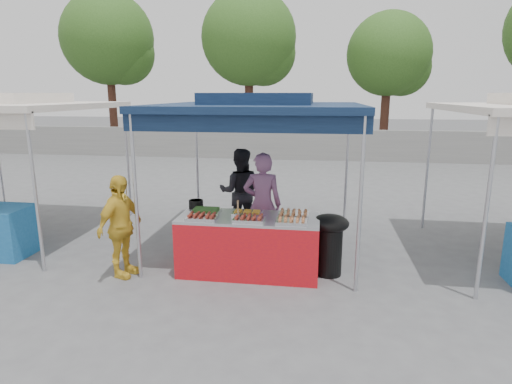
# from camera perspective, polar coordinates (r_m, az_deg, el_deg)

# --- Properties ---
(ground_plane) EXTENTS (80.00, 80.00, 0.00)m
(ground_plane) POSITION_cam_1_polar(r_m,az_deg,el_deg) (6.48, -0.79, -10.29)
(ground_plane) COLOR #595A5C
(back_wall) EXTENTS (40.00, 0.25, 1.20)m
(back_wall) POSITION_cam_1_polar(r_m,az_deg,el_deg) (17.01, 5.19, 6.33)
(back_wall) COLOR gray
(back_wall) RESTS_ON ground_plane
(main_canopy) EXTENTS (3.20, 3.20, 2.57)m
(main_canopy) POSITION_cam_1_polar(r_m,az_deg,el_deg) (6.91, 0.46, 11.42)
(main_canopy) COLOR #BBBBC2
(main_canopy) RESTS_ON ground_plane
(tree_0) EXTENTS (4.07, 4.07, 6.99)m
(tree_0) POSITION_cam_1_polar(r_m,az_deg,el_deg) (21.30, -18.69, 18.35)
(tree_0) COLOR #402218
(tree_0) RESTS_ON ground_plane
(tree_1) EXTENTS (3.98, 3.98, 6.84)m
(tree_1) POSITION_cam_1_polar(r_m,az_deg,el_deg) (19.09, -0.48, 19.37)
(tree_1) COLOR #402218
(tree_1) RESTS_ON ground_plane
(tree_2) EXTENTS (3.47, 3.40, 5.84)m
(tree_2) POSITION_cam_1_polar(r_m,az_deg,el_deg) (19.26, 17.67, 16.68)
(tree_2) COLOR #402218
(tree_2) RESTS_ON ground_plane
(vendor_table) EXTENTS (2.00, 0.80, 0.85)m
(vendor_table) POSITION_cam_1_polar(r_m,az_deg,el_deg) (6.23, -0.95, -7.05)
(vendor_table) COLOR red
(vendor_table) RESTS_ON ground_plane
(food_tray_fl) EXTENTS (0.42, 0.30, 0.07)m
(food_tray_fl) POSITION_cam_1_polar(r_m,az_deg,el_deg) (5.99, -7.20, -3.35)
(food_tray_fl) COLOR silver
(food_tray_fl) RESTS_ON vendor_table
(food_tray_fm) EXTENTS (0.42, 0.30, 0.07)m
(food_tray_fm) POSITION_cam_1_polar(r_m,az_deg,el_deg) (5.86, -0.95, -3.61)
(food_tray_fm) COLOR silver
(food_tray_fm) RESTS_ON vendor_table
(food_tray_fr) EXTENTS (0.42, 0.30, 0.07)m
(food_tray_fr) POSITION_cam_1_polar(r_m,az_deg,el_deg) (5.79, 4.78, -3.88)
(food_tray_fr) COLOR silver
(food_tray_fr) RESTS_ON vendor_table
(food_tray_bl) EXTENTS (0.42, 0.30, 0.07)m
(food_tray_bl) POSITION_cam_1_polar(r_m,az_deg,el_deg) (6.29, -6.71, -2.55)
(food_tray_bl) COLOR silver
(food_tray_bl) RESTS_ON vendor_table
(food_tray_bm) EXTENTS (0.42, 0.30, 0.07)m
(food_tray_bm) POSITION_cam_1_polar(r_m,az_deg,el_deg) (6.16, -1.17, -2.80)
(food_tray_bm) COLOR silver
(food_tray_bm) RESTS_ON vendor_table
(food_tray_br) EXTENTS (0.42, 0.30, 0.07)m
(food_tray_br) POSITION_cam_1_polar(r_m,az_deg,el_deg) (6.11, 5.06, -2.97)
(food_tray_br) COLOR silver
(food_tray_br) RESTS_ON vendor_table
(cooking_pot) EXTENTS (0.22, 0.22, 0.13)m
(cooking_pot) POSITION_cam_1_polar(r_m,az_deg,el_deg) (6.58, -8.00, -1.62)
(cooking_pot) COLOR black
(cooking_pot) RESTS_ON vendor_table
(skewer_cup) EXTENTS (0.07, 0.07, 0.09)m
(skewer_cup) POSITION_cam_1_polar(r_m,az_deg,el_deg) (5.92, -2.49, -3.34)
(skewer_cup) COLOR #BBBBC2
(skewer_cup) RESTS_ON vendor_table
(wok_burner) EXTENTS (0.53, 0.53, 0.90)m
(wok_burner) POSITION_cam_1_polar(r_m,az_deg,el_deg) (6.22, 9.78, -6.23)
(wok_burner) COLOR black
(wok_burner) RESTS_ON ground_plane
(crate_left) EXTENTS (0.48, 0.34, 0.29)m
(crate_left) POSITION_cam_1_polar(r_m,az_deg,el_deg) (6.88, -3.02, -7.56)
(crate_left) COLOR #133FA2
(crate_left) RESTS_ON ground_plane
(crate_right) EXTENTS (0.47, 0.33, 0.28)m
(crate_right) POSITION_cam_1_polar(r_m,az_deg,el_deg) (6.90, 2.06, -7.52)
(crate_right) COLOR #133FA2
(crate_right) RESTS_ON ground_plane
(crate_stacked) EXTENTS (0.45, 0.32, 0.27)m
(crate_stacked) POSITION_cam_1_polar(r_m,az_deg,el_deg) (6.81, 2.08, -5.35)
(crate_stacked) COLOR #133FA2
(crate_stacked) RESTS_ON crate_right
(vendor_woman) EXTENTS (0.63, 0.43, 1.67)m
(vendor_woman) POSITION_cam_1_polar(r_m,az_deg,el_deg) (6.80, 0.85, -1.69)
(vendor_woman) COLOR #895781
(vendor_woman) RESTS_ON ground_plane
(helper_man) EXTENTS (0.84, 0.70, 1.59)m
(helper_man) POSITION_cam_1_polar(r_m,az_deg,el_deg) (7.87, -2.14, 0.05)
(helper_man) COLOR black
(helper_man) RESTS_ON ground_plane
(customer_person) EXTENTS (0.55, 0.92, 1.47)m
(customer_person) POSITION_cam_1_polar(r_m,az_deg,el_deg) (6.32, -17.64, -4.42)
(customer_person) COLOR gold
(customer_person) RESTS_ON ground_plane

